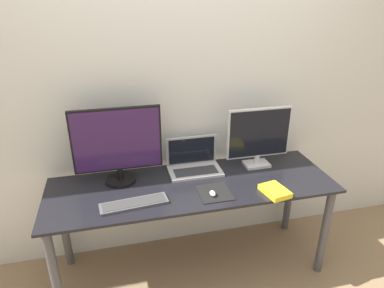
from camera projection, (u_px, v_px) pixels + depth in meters
name	position (u px, v px, depth m)	size (l,w,h in m)	color
wall_back	(180.00, 88.00, 2.34)	(7.00, 0.05, 2.50)	silver
desk	(192.00, 198.00, 2.28)	(1.87, 0.61, 0.70)	black
monitor_left	(117.00, 144.00, 2.16)	(0.56, 0.20, 0.51)	black
monitor_right	(259.00, 136.00, 2.39)	(0.46, 0.13, 0.43)	silver
laptop	(194.00, 162.00, 2.40)	(0.36, 0.22, 0.23)	#ADADB2
keyboard	(134.00, 204.00, 2.02)	(0.41, 0.15, 0.02)	#4C4C51
mousepad	(215.00, 193.00, 2.14)	(0.20, 0.21, 0.00)	black
mouse	(213.00, 193.00, 2.10)	(0.04, 0.06, 0.03)	silver
book	(275.00, 191.00, 2.13)	(0.17, 0.20, 0.03)	yellow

